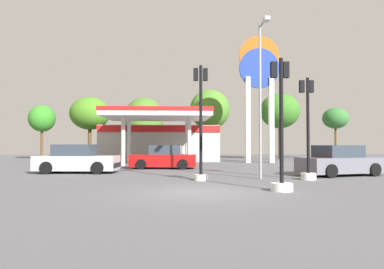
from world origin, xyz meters
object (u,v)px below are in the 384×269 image
car_0 (164,158)px  corner_streetlamp (261,86)px  traffic_signal_1 (201,130)px  tree_4 (280,111)px  car_1 (340,162)px  car_2 (77,160)px  traffic_signal_2 (308,142)px  station_pole_sign (259,83)px  traffic_signal_0 (281,144)px  tree_2 (144,118)px  tree_1 (90,114)px  tree_0 (42,119)px  tree_5 (335,118)px  tree_3 (210,110)px

car_0 → corner_streetlamp: bearing=-58.6°
traffic_signal_1 → tree_4: (10.38, 22.35, 2.97)m
car_1 → car_2: size_ratio=1.02×
traffic_signal_2 → station_pole_sign: bearing=84.6°
car_1 → traffic_signal_0: size_ratio=1.01×
tree_2 → tree_4: 15.02m
tree_1 → tree_0: bearing=-174.1°
car_2 → tree_0: tree_0 is taller
traffic_signal_1 → tree_4: tree_4 is taller
tree_1 → tree_2: size_ratio=1.00×
tree_0 → tree_2: size_ratio=0.85×
tree_4 → tree_5: bearing=8.5°
traffic_signal_0 → traffic_signal_2: traffic_signal_2 is taller
tree_3 → tree_4: tree_3 is taller
station_pole_sign → car_1: 14.59m
car_0 → tree_4: (12.24, 14.31, 4.53)m
station_pole_sign → tree_1: station_pole_sign is taller
station_pole_sign → tree_3: (-3.55, 8.38, -1.56)m
car_0 → station_pole_sign: bearing=40.9°
traffic_signal_1 → tree_1: tree_1 is taller
tree_0 → car_1: bearing=-43.2°
station_pole_sign → corner_streetlamp: station_pole_sign is taller
traffic_signal_1 → tree_1: bearing=113.4°
traffic_signal_2 → tree_2: 26.24m
tree_3 → tree_5: (14.20, -0.23, -0.94)m
traffic_signal_1 → tree_0: (-15.40, 23.53, 2.11)m
traffic_signal_0 → traffic_signal_2: bearing=57.8°
traffic_signal_1 → tree_3: tree_3 is taller
traffic_signal_0 → tree_2: (-7.03, 28.16, 2.88)m
car_1 → corner_streetlamp: (-4.58, -1.76, 3.66)m
tree_0 → car_2: bearing=-65.4°
car_0 → corner_streetlamp: size_ratio=0.62×
car_1 → car_2: 14.41m
car_0 → corner_streetlamp: (4.72, -7.73, 3.67)m
car_0 → car_2: car_2 is taller
car_0 → tree_0: 20.90m
car_2 → traffic_signal_1: size_ratio=0.89×
tree_4 → tree_5: 6.77m
car_1 → tree_3: (-4.60, 21.50, 4.75)m
car_0 → car_1: (9.30, -5.97, 0.01)m
tree_0 → tree_2: tree_2 is taller
tree_0 → traffic_signal_2: bearing=-49.1°
car_2 → corner_streetlamp: 11.14m
car_0 → tree_2: size_ratio=0.66×
tree_1 → corner_streetlamp: size_ratio=0.93×
car_1 → tree_4: tree_4 is taller
car_1 → tree_5: size_ratio=0.83×
station_pole_sign → car_2: bearing=-141.2°
tree_0 → tree_5: (32.44, -0.19, 0.15)m
station_pole_sign → traffic_signal_1: (-6.40, -15.19, -4.75)m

